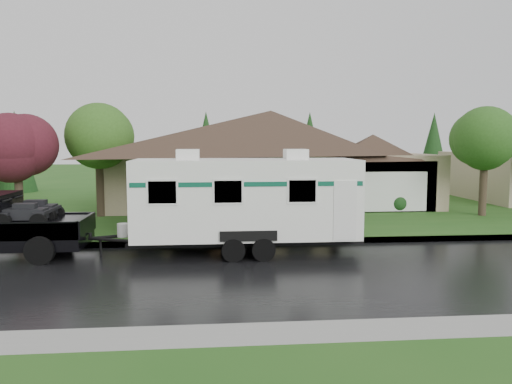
# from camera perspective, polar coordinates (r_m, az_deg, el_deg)

# --- Properties ---
(ground) EXTENTS (140.00, 140.00, 0.00)m
(ground) POSITION_cam_1_polar(r_m,az_deg,el_deg) (16.92, 0.64, -7.52)
(ground) COLOR #26561A
(ground) RESTS_ON ground
(road) EXTENTS (140.00, 8.00, 0.01)m
(road) POSITION_cam_1_polar(r_m,az_deg,el_deg) (14.99, 1.43, -9.26)
(road) COLOR black
(road) RESTS_ON ground
(curb) EXTENTS (140.00, 0.50, 0.15)m
(curb) POSITION_cam_1_polar(r_m,az_deg,el_deg) (19.09, -0.05, -5.74)
(curb) COLOR gray
(curb) RESTS_ON ground
(lawn) EXTENTS (140.00, 26.00, 0.15)m
(lawn) POSITION_cam_1_polar(r_m,az_deg,el_deg) (31.65, -2.12, -1.11)
(lawn) COLOR #26561A
(lawn) RESTS_ON ground
(house_main) EXTENTS (19.44, 10.80, 6.90)m
(house_main) POSITION_cam_1_polar(r_m,az_deg,el_deg) (30.47, 2.30, 5.25)
(house_main) COLOR gray
(house_main) RESTS_ON lawn
(tree_left_green) EXTENTS (3.51, 3.51, 5.82)m
(tree_left_green) POSITION_cam_1_polar(r_m,az_deg,el_deg) (26.01, -17.55, 6.18)
(tree_left_green) COLOR #382B1E
(tree_left_green) RESTS_ON lawn
(tree_red) EXTENTS (2.89, 2.89, 4.79)m
(tree_red) POSITION_cam_1_polar(r_m,az_deg,el_deg) (24.64, -25.64, 4.24)
(tree_red) COLOR #382B1E
(tree_red) RESTS_ON lawn
(tree_right_green) EXTENTS (3.17, 3.17, 5.24)m
(tree_right_green) POSITION_cam_1_polar(r_m,az_deg,el_deg) (27.55, 24.72, 5.05)
(tree_right_green) COLOR #382B1E
(tree_right_green) RESTS_ON lawn
(shrub_row) EXTENTS (13.60, 1.00, 1.00)m
(shrub_row) POSITION_cam_1_polar(r_m,az_deg,el_deg) (26.14, 2.93, -1.32)
(shrub_row) COLOR #143814
(shrub_row) RESTS_ON lawn
(travel_trailer) EXTENTS (8.09, 2.84, 3.63)m
(travel_trailer) POSITION_cam_1_polar(r_m,az_deg,el_deg) (17.33, -1.20, -0.73)
(travel_trailer) COLOR white
(travel_trailer) RESTS_ON ground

